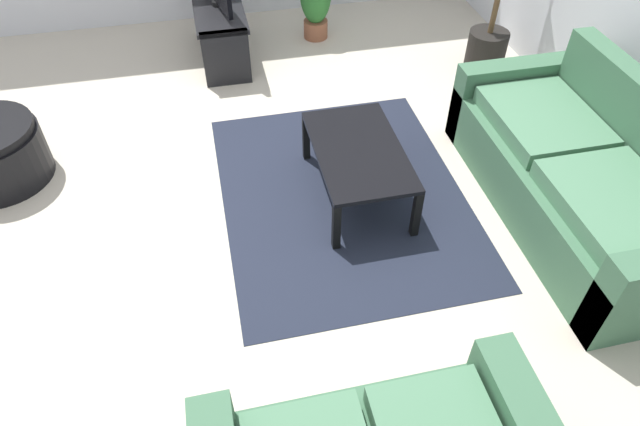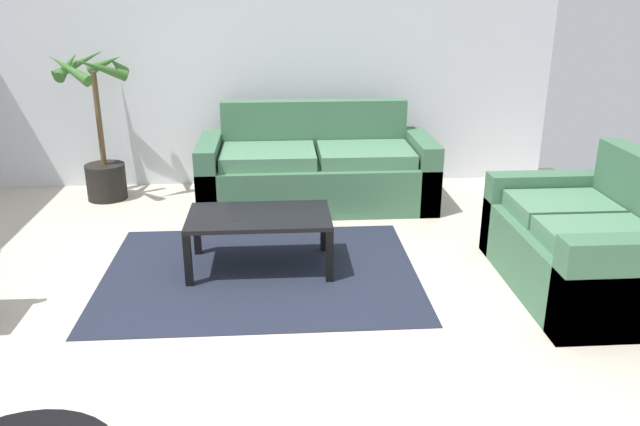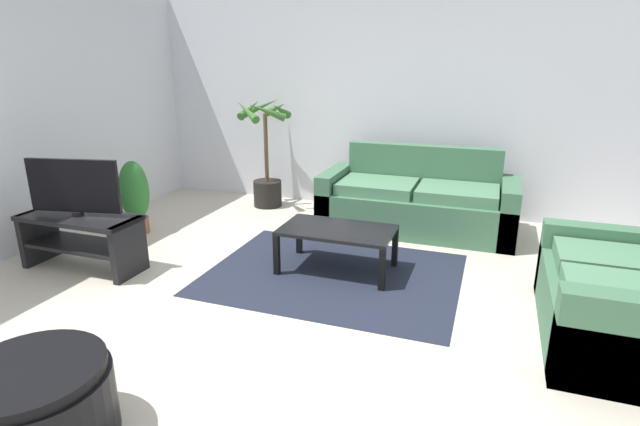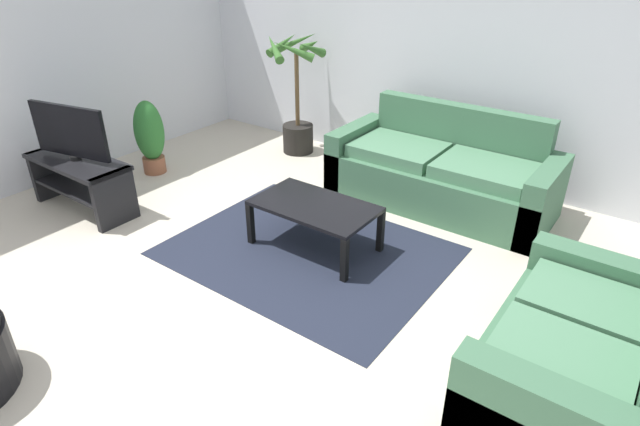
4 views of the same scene
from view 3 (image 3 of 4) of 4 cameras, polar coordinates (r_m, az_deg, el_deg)
The scene contains 11 objects.
ground_plane at distance 3.84m, azimuth -3.92°, elevation -11.48°, with size 6.60×6.60×0.00m, color beige.
wall_back at distance 6.24m, azimuth 7.10°, elevation 12.73°, with size 6.00×0.06×2.70m, color silver.
couch_main at distance 5.62m, azimuth 11.13°, elevation 1.12°, with size 2.11×0.90×0.90m.
couch_loveseat at distance 3.92m, azimuth 31.57°, elevation -8.74°, with size 0.90×1.44×0.90m.
tv_stand at distance 4.96m, azimuth -25.89°, elevation -2.23°, with size 1.10×0.45×0.51m.
tv at distance 4.85m, azimuth -26.57°, elevation 2.79°, with size 0.83×0.21×0.51m.
coffee_table at distance 4.42m, azimuth 2.00°, elevation -2.41°, with size 1.00×0.58×0.40m.
area_rug at distance 4.46m, azimuth 1.56°, elevation -7.04°, with size 2.20×1.70×0.01m, color #1E2333.
potted_palm at distance 6.38m, azimuth -6.30°, elevation 5.88°, with size 0.74×0.80×1.39m.
potted_plant_small at distance 5.72m, azimuth -20.65°, elevation 1.88°, with size 0.31×0.31×0.81m.
ottoman at distance 2.96m, azimuth -29.96°, elevation -18.81°, with size 0.74×0.74×0.44m.
Camera 3 is at (1.37, -3.07, 1.86)m, focal length 27.67 mm.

